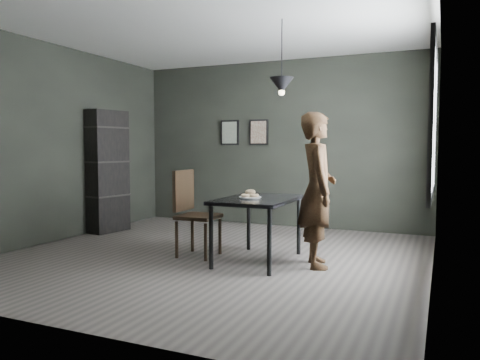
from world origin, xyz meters
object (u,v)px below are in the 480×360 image
at_px(cafe_table, 258,205).
at_px(woman, 317,190).
at_px(white_plate, 250,198).
at_px(pendant_lamp, 282,85).
at_px(shelf_unit, 107,171).
at_px(wood_chair, 192,207).

distance_m(cafe_table, woman, 0.72).
bearing_deg(white_plate, pendant_lamp, 31.07).
bearing_deg(white_plate, cafe_table, 55.08).
distance_m(white_plate, pendant_lamp, 1.34).
distance_m(cafe_table, shelf_unit, 3.06).
bearing_deg(cafe_table, woman, 4.85).
distance_m(woman, pendant_lamp, 1.27).
distance_m(woman, shelf_unit, 3.70).
height_order(cafe_table, woman, woman).
height_order(cafe_table, wood_chair, wood_chair).
distance_m(cafe_table, wood_chair, 0.86).
bearing_deg(woman, cafe_table, 72.27).
relative_size(cafe_table, wood_chair, 1.13).
relative_size(white_plate, shelf_unit, 0.12).
height_order(white_plate, pendant_lamp, pendant_lamp).
bearing_deg(shelf_unit, wood_chair, -14.26).
relative_size(woman, wood_chair, 1.63).
height_order(white_plate, wood_chair, wood_chair).
bearing_deg(woman, pendant_lamp, 62.06).
height_order(wood_chair, pendant_lamp, pendant_lamp).
xyz_separation_m(white_plate, pendant_lamp, (0.31, 0.19, 1.29)).
bearing_deg(white_plate, shelf_unit, 161.38).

